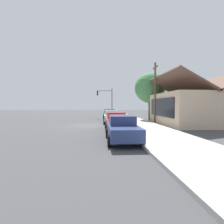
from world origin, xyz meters
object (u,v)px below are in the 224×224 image
Objects in this scene: car_seafoam at (112,117)px; car_cherry at (116,121)px; traffic_light_main at (106,98)px; utility_pole_wooden at (155,91)px; fire_hydrant_red at (121,118)px; car_navy at (122,128)px; car_charcoal at (110,114)px; shade_tree at (150,88)px.

car_seafoam and car_cherry have the same top height.
utility_pole_wooden reaches higher than traffic_light_main.
utility_pole_wooden reaches higher than car_seafoam.
car_cherry is 8.55m from utility_pole_wooden.
car_cherry reaches higher than fire_hydrant_red.
car_seafoam is 6.73× the size of fire_hydrant_red.
car_cherry is 0.58× the size of utility_pole_wooden.
car_cherry is 5.17m from car_navy.
car_seafoam is 2.67m from fire_hydrant_red.
utility_pole_wooden is at bearing 137.92° from car_cherry.
traffic_light_main is at bearing -177.17° from car_charcoal.
car_seafoam is at bearing 179.72° from car_navy.
shade_tree is 4.44m from utility_pole_wooden.
fire_hydrant_red is at bearing 173.94° from car_navy.
car_charcoal is at bearing -102.20° from shade_tree.
car_cherry is (6.12, -0.02, -0.00)m from car_seafoam.
traffic_light_main is 8.76m from fire_hydrant_red.
traffic_light_main is (-10.32, -0.26, 2.67)m from car_seafoam.
car_navy is (5.17, -0.12, 0.00)m from car_cherry.
car_seafoam is at bearing 1.45° from traffic_light_main.
utility_pole_wooden is at bearing 57.69° from fire_hydrant_red.
car_cherry is at bearing 0.85° from traffic_light_main.
car_charcoal is 1.08× the size of car_cherry.
car_charcoal reaches higher than fire_hydrant_red.
car_cherry is at bearing -9.60° from fire_hydrant_red.
utility_pole_wooden reaches higher than fire_hydrant_red.
traffic_light_main is 7.32× the size of fire_hydrant_red.
shade_tree reaches higher than car_cherry.
fire_hydrant_red is at bearing 171.15° from car_cherry.
car_charcoal is 0.67× the size of shade_tree.
car_charcoal is at bearing -136.54° from utility_pole_wooden.
fire_hydrant_red is at bearing 150.07° from car_seafoam.
car_charcoal is 0.63× the size of utility_pole_wooden.
shade_tree reaches higher than car_seafoam.
utility_pole_wooden reaches higher than car_cherry.
car_charcoal is 7.20m from shade_tree.
car_navy is 13.63m from fire_hydrant_red.
car_seafoam is at bearing -179.42° from car_cherry.
car_charcoal is at bearing -179.18° from car_seafoam.
car_cherry is 0.84× the size of traffic_light_main.
shade_tree reaches higher than fire_hydrant_red.
car_navy is 0.67× the size of shade_tree.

